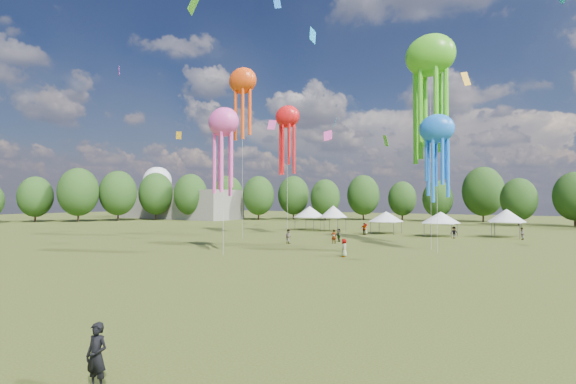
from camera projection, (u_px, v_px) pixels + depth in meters
The scene contains 10 objects.
ground at pixel (43, 318), 18.88m from camera, with size 300.00×300.00×0.00m, color #384416.
observer_main at pixel (97, 356), 11.77m from camera, with size 0.70×0.46×1.92m, color black.
spectator_near at pixel (288, 236), 50.73m from camera, with size 0.86×0.67×1.78m, color gray.
spectators_far at pixel (395, 234), 55.17m from camera, with size 21.70×28.94×1.86m.
festival_tents at pixel (387, 214), 65.92m from camera, with size 36.32×8.99×4.43m.
show_kites at pixel (338, 105), 49.90m from camera, with size 31.37×23.11×24.38m.
small_kites at pixel (378, 30), 54.29m from camera, with size 72.29×61.92×44.86m.
treeline at pixel (398, 193), 73.42m from camera, with size 201.57×95.24×13.43m.
hangar at pixel (177, 204), 118.61m from camera, with size 40.00×12.00×8.00m, color gray.
radome at pixel (157, 185), 132.50m from camera, with size 9.00×9.00×16.00m.
Camera 1 is at (19.81, -9.72, 5.47)m, focal length 25.65 mm.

